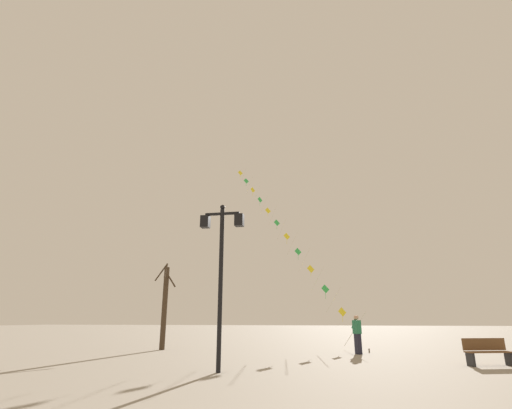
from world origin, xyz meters
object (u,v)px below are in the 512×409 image
at_px(twin_lantern_lamp_post, 221,253).
at_px(bare_tree, 165,305).
at_px(kite_train, 280,228).
at_px(kite_flyer, 357,333).
at_px(park_bench, 488,352).

relative_size(twin_lantern_lamp_post, bare_tree, 1.16).
relative_size(kite_train, kite_flyer, 8.87).
distance_m(kite_train, kite_flyer, 11.43).
relative_size(twin_lantern_lamp_post, park_bench, 3.14).
bearing_deg(kite_train, bare_tree, -127.34).
bearing_deg(twin_lantern_lamp_post, kite_train, 89.58).
xyz_separation_m(twin_lantern_lamp_post, kite_flyer, (4.53, 7.23, -2.69)).
bearing_deg(kite_flyer, bare_tree, 56.01).
relative_size(kite_flyer, park_bench, 1.03).
bearing_deg(bare_tree, kite_train, 52.66).
relative_size(twin_lantern_lamp_post, kite_train, 0.34).
xyz_separation_m(kite_train, park_bench, (8.51, -11.73, -7.44)).
bearing_deg(twin_lantern_lamp_post, park_bench, 21.46).
bearing_deg(park_bench, kite_flyer, 119.31).
distance_m(kite_train, bare_tree, 10.62).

